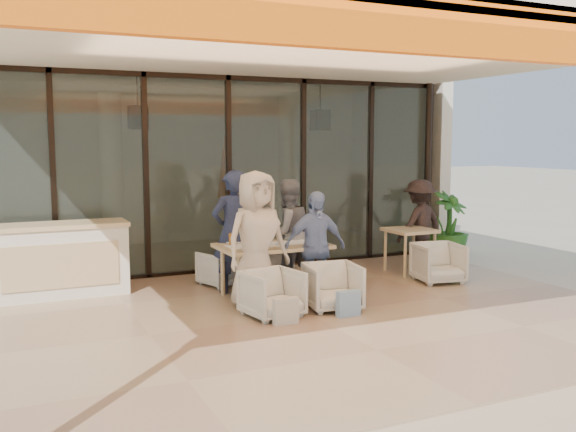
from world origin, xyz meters
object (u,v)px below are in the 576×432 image
object	(u,v)px
chair_far_left	(222,267)
diner_navy	(233,232)
chair_near_right	(333,285)
diner_cream	(257,240)
host_counter	(59,260)
dining_table	(272,248)
potted_palm	(449,227)
side_chair	(439,261)
diner_grey	(287,234)
chair_far_right	(273,262)
standing_woman	(419,224)
diner_periwinkle	(315,247)
side_table	(410,235)
chair_near_left	(272,292)

from	to	relation	value
chair_far_left	diner_navy	world-z (taller)	diner_navy
chair_near_right	diner_cream	world-z (taller)	diner_cream
chair_far_left	chair_near_right	distance (m)	2.08
host_counter	diner_cream	xyz separation A→B (m)	(2.26, -1.65, 0.36)
dining_table	potted_palm	world-z (taller)	potted_palm
host_counter	side_chair	world-z (taller)	host_counter
diner_cream	side_chair	size ratio (longest dim) A/B	2.61
side_chair	diner_grey	bearing A→B (deg)	173.30
dining_table	side_chair	xyz separation A→B (m)	(2.63, -0.26, -0.34)
chair_far_right	standing_woman	bearing A→B (deg)	-165.32
dining_table	diner_cream	size ratio (longest dim) A/B	0.84
host_counter	potted_palm	bearing A→B (deg)	-0.93
chair_far_right	diner_navy	bearing A→B (deg)	47.51
diner_navy	potted_palm	size ratio (longest dim) A/B	1.39
diner_navy	diner_cream	size ratio (longest dim) A/B	0.98
diner_periwinkle	side_table	bearing A→B (deg)	25.83
chair_far_right	diner_navy	size ratio (longest dim) A/B	0.34
dining_table	side_table	distance (m)	2.68
chair_far_right	potted_palm	world-z (taller)	potted_palm
standing_woman	diner_grey	bearing A→B (deg)	-4.36
chair_far_right	diner_grey	bearing A→B (deg)	106.75
chair_near_right	diner_grey	size ratio (longest dim) A/B	0.42
diner_cream	standing_woman	distance (m)	3.74
side_table	side_chair	size ratio (longest dim) A/B	1.09
diner_cream	standing_woman	world-z (taller)	diner_cream
potted_palm	host_counter	bearing A→B (deg)	179.07
host_counter	dining_table	distance (m)	2.94
host_counter	diner_periwinkle	xyz separation A→B (m)	(3.10, -1.65, 0.22)
dining_table	diner_periwinkle	xyz separation A→B (m)	(0.43, -0.46, 0.06)
chair_far_left	chair_near_left	world-z (taller)	chair_near_left
chair_far_left	chair_near_left	xyz separation A→B (m)	(0.00, -1.90, 0.03)
host_counter	side_table	distance (m)	5.36
standing_woman	dining_table	bearing A→B (deg)	2.37
dining_table	chair_near_left	size ratio (longest dim) A/B	2.29
standing_woman	potted_palm	world-z (taller)	standing_woman
side_table	potted_palm	world-z (taller)	potted_palm
chair_far_right	diner_periwinkle	bearing A→B (deg)	106.75
dining_table	side_table	xyz separation A→B (m)	(2.63, 0.49, -0.05)
chair_far_right	diner_navy	distance (m)	1.14
chair_far_right	side_table	distance (m)	2.28
diner_cream	diner_periwinkle	bearing A→B (deg)	-10.25
host_counter	potted_palm	distance (m)	6.58
diner_cream	diner_periwinkle	size ratio (longest dim) A/B	1.19
chair_far_left	standing_woman	distance (m)	3.53
chair_far_left	chair_near_right	xyz separation A→B (m)	(0.84, -1.90, 0.04)
host_counter	dining_table	size ratio (longest dim) A/B	1.23
chair_far_left	diner_cream	distance (m)	1.52
chair_near_right	diner_navy	world-z (taller)	diner_navy
chair_far_left	chair_far_right	world-z (taller)	same
chair_near_right	standing_woman	bearing A→B (deg)	42.64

